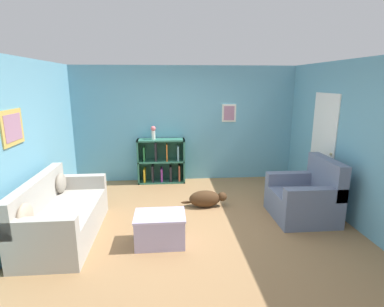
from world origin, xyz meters
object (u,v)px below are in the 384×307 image
coffee_table (160,228)px  bookshelf (161,162)px  recliner_chair (306,198)px  couch (61,216)px  dog (206,199)px  vase (153,132)px

coffee_table → bookshelf: bearing=90.3°
coffee_table → recliner_chair: bearing=14.8°
couch → bookshelf: (1.44, 2.41, 0.15)m
coffee_table → dog: 1.47m
recliner_chair → coffee_table: 2.51m
bookshelf → coffee_table: size_ratio=1.49×
bookshelf → dog: size_ratio=1.25×
bookshelf → recliner_chair: (2.44, -2.08, -0.12)m
couch → vase: size_ratio=6.18×
vase → recliner_chair: bearing=-38.3°
recliner_chair → dog: size_ratio=1.20×
coffee_table → dog: size_ratio=0.84×
recliner_chair → dog: recliner_chair is taller
coffee_table → vase: (-0.18, 2.70, 0.93)m
vase → couch: bearing=-118.2°
couch → bookshelf: bearing=59.1°
coffee_table → couch: bearing=167.9°
bookshelf → recliner_chair: bearing=-40.5°
recliner_chair → vase: size_ratio=3.43×
bookshelf → vase: size_ratio=3.55×
recliner_chair → dog: 1.72m
bookshelf → recliner_chair: recliner_chair is taller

